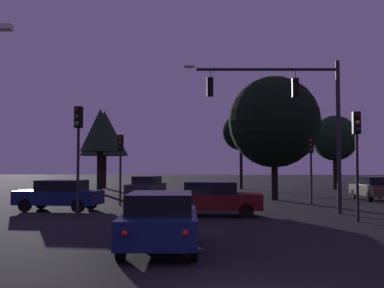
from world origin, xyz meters
name	(u,v)px	position (x,y,z in m)	size (l,w,h in m)	color
ground_plane	(218,198)	(0.00, 24.50, 0.00)	(168.00, 168.00, 0.00)	black
traffic_signal_mast_arm	(293,106)	(3.47, 14.41, 5.07)	(7.39, 0.58, 7.21)	#232326
traffic_light_corner_left	(120,155)	(-5.56, 18.39, 2.83)	(0.31, 0.36, 3.98)	#232326
traffic_light_corner_right	(357,144)	(5.42, 11.33, 3.12)	(0.31, 0.35, 4.40)	#232326
traffic_light_median	(311,157)	(5.43, 19.88, 2.77)	(0.35, 0.38, 3.88)	#232326
traffic_light_far_side	(78,140)	(-5.99, 11.68, 3.33)	(0.35, 0.38, 4.72)	#232326
car_nearside_lane	(161,220)	(-1.75, 4.92, 0.80)	(2.12, 4.48, 1.52)	#0F1947
car_crossing_left	(214,198)	(-0.30, 13.25, 0.80)	(4.37, 2.10, 1.52)	#4C0F0F
car_crossing_right	(60,195)	(-7.96, 15.27, 0.80)	(4.30, 2.28, 1.52)	#0F1947
car_far_lane	(375,188)	(10.18, 23.04, 0.79)	(2.16, 4.14, 1.52)	#473828
car_parked_lot	(146,187)	(-4.86, 23.88, 0.79)	(2.35, 4.44, 1.52)	#232328
tree_behind_sign	(100,131)	(-9.46, 29.41, 5.07)	(3.22, 3.22, 6.89)	black
tree_left_far	(104,134)	(-11.22, 38.23, 5.47)	(4.83, 4.83, 7.76)	black
tree_center_horizon	(274,122)	(3.70, 22.84, 5.09)	(5.99, 5.99, 8.10)	black
tree_right_cluster	(241,132)	(2.44, 37.19, 5.50)	(3.60, 3.60, 7.33)	black
tree_lot_edge	(335,138)	(11.34, 36.82, 4.85)	(4.32, 4.32, 7.03)	black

